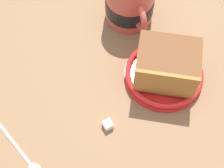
{
  "coord_description": "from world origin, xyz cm",
  "views": [
    {
      "loc": [
        16.84,
        19.5,
        50.72
      ],
      "look_at": [
        1.46,
        -1.35,
        3.0
      ],
      "focal_mm": 51.61,
      "sensor_mm": 36.0,
      "label": 1
    }
  ],
  "objects": [
    {
      "name": "ground_plane",
      "position": [
        0.0,
        0.0,
        -1.96
      ],
      "size": [
        135.81,
        135.81,
        3.91
      ],
      "primitive_type": "cube",
      "color": "brown"
    },
    {
      "name": "teaspoon",
      "position": [
        19.53,
        0.76,
        0.35
      ],
      "size": [
        2.4,
        12.23,
        0.8
      ],
      "color": "silver",
      "rests_on": "ground_plane"
    },
    {
      "name": "tea_mug",
      "position": [
        -11.49,
        -13.14,
        4.86
      ],
      "size": [
        9.47,
        12.02,
        10.29
      ],
      "color": "#BF4C3F",
      "rests_on": "ground_plane"
    },
    {
      "name": "cake_slice",
      "position": [
        -7.61,
        1.91,
        4.52
      ],
      "size": [
        13.09,
        13.13,
        6.96
      ],
      "color": "#9E662D",
      "rests_on": "small_plate"
    },
    {
      "name": "small_plate",
      "position": [
        -7.81,
        1.72,
        0.99
      ],
      "size": [
        14.09,
        14.09,
        1.99
      ],
      "color": "red",
      "rests_on": "ground_plane"
    },
    {
      "name": "sugar_cube",
      "position": [
        5.83,
        3.42,
        0.72
      ],
      "size": [
        1.58,
        1.58,
        1.44
      ],
      "primitive_type": "cube",
      "rotation": [
        0.0,
        0.0,
        1.47
      ],
      "color": "white",
      "rests_on": "ground_plane"
    }
  ]
}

